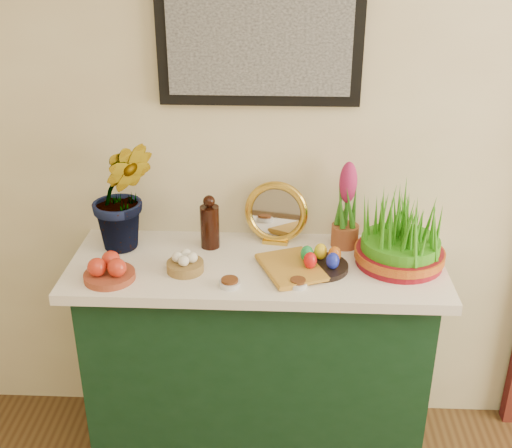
% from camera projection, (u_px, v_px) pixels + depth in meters
% --- Properties ---
extents(sideboard, '(1.30, 0.45, 0.85)m').
position_uv_depth(sideboard, '(257.00, 362.00, 2.61)').
color(sideboard, '#12321D').
rests_on(sideboard, ground).
extents(tablecloth, '(1.40, 0.55, 0.04)m').
position_uv_depth(tablecloth, '(257.00, 266.00, 2.42)').
color(tablecloth, white).
rests_on(tablecloth, sideboard).
extents(hyacinth_green, '(0.33, 0.30, 0.58)m').
position_uv_depth(hyacinth_green, '(121.00, 178.00, 2.39)').
color(hyacinth_green, '#2C7319').
rests_on(hyacinth_green, tablecloth).
extents(apple_bowl, '(0.23, 0.23, 0.09)m').
position_uv_depth(apple_bowl, '(109.00, 270.00, 2.27)').
color(apple_bowl, brown).
rests_on(apple_bowl, tablecloth).
extents(garlic_basket, '(0.17, 0.17, 0.08)m').
position_uv_depth(garlic_basket, '(185.00, 263.00, 2.33)').
color(garlic_basket, olive).
rests_on(garlic_basket, tablecloth).
extents(vinegar_cruet, '(0.07, 0.07, 0.22)m').
position_uv_depth(vinegar_cruet, '(210.00, 224.00, 2.48)').
color(vinegar_cruet, black).
rests_on(vinegar_cruet, tablecloth).
extents(mirror, '(0.26, 0.09, 0.25)m').
position_uv_depth(mirror, '(276.00, 213.00, 2.51)').
color(mirror, gold).
rests_on(mirror, tablecloth).
extents(book, '(0.26, 0.30, 0.03)m').
position_uv_depth(book, '(266.00, 271.00, 2.31)').
color(book, '#BA8329').
rests_on(book, tablecloth).
extents(spice_dish_left, '(0.07, 0.07, 0.03)m').
position_uv_depth(spice_dish_left, '(230.00, 283.00, 2.24)').
color(spice_dish_left, silver).
rests_on(spice_dish_left, tablecloth).
extents(spice_dish_right, '(0.07, 0.07, 0.03)m').
position_uv_depth(spice_dish_right, '(298.00, 283.00, 2.24)').
color(spice_dish_right, silver).
rests_on(spice_dish_right, tablecloth).
extents(egg_plate, '(0.24, 0.24, 0.08)m').
position_uv_depth(egg_plate, '(321.00, 262.00, 2.35)').
color(egg_plate, black).
rests_on(egg_plate, tablecloth).
extents(hyacinth_pink, '(0.11, 0.11, 0.35)m').
position_uv_depth(hyacinth_pink, '(346.00, 209.00, 2.46)').
color(hyacinth_pink, '#964C2A').
rests_on(hyacinth_pink, tablecloth).
extents(wheatgrass_sabzeh, '(0.33, 0.33, 0.27)m').
position_uv_depth(wheatgrass_sabzeh, '(401.00, 234.00, 2.35)').
color(wheatgrass_sabzeh, maroon).
rests_on(wheatgrass_sabzeh, tablecloth).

